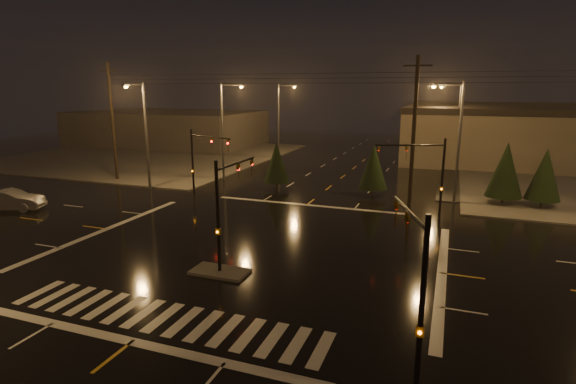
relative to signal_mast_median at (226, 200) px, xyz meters
The scene contains 23 objects.
ground 4.85m from the signal_mast_median, 90.00° to the left, with size 140.00×140.00×0.00m, color black.
sidewalk_nw 44.80m from the signal_mast_median, 132.21° to the left, with size 36.00×36.00×0.12m, color #484540.
median_island 3.79m from the signal_mast_median, 90.00° to the right, with size 3.00×1.60×0.15m, color #484540.
crosswalk 7.01m from the signal_mast_median, 90.00° to the right, with size 15.00×2.60×0.01m, color beige.
stop_bar_near 8.77m from the signal_mast_median, 90.00° to the right, with size 16.00×0.50×0.01m, color beige.
stop_bar_far 14.56m from the signal_mast_median, 90.00° to the left, with size 16.00×0.50×0.01m, color beige.
commercial_block 57.07m from the signal_mast_median, 127.83° to the left, with size 30.00×18.00×5.60m, color #433D3B.
signal_mast_median is the anchor object (origin of this frame).
signal_mast_ne 16.27m from the signal_mast_median, 54.28° to the left, with size 4.84×1.86×6.00m.
signal_mast_nw 16.27m from the signal_mast_median, 125.72° to the left, with size 4.84×1.86×6.00m.
signal_mast_se 12.22m from the signal_mast_median, 33.15° to the right, with size 1.55×3.87×6.00m.
streetlight_1 23.94m from the signal_mast_median, 117.96° to the left, with size 2.77×0.32×10.00m.
streetlight_2 38.78m from the signal_mast_median, 106.79° to the left, with size 2.77×0.32×10.00m.
streetlight_3 22.20m from the signal_mast_median, 59.61° to the left, with size 2.77×0.32×10.00m.
streetlight_4 40.69m from the signal_mast_median, 74.03° to the left, with size 2.77×0.32×10.00m.
streetlight_5 21.53m from the signal_mast_median, 138.30° to the left, with size 0.32×2.77×10.00m.
utility_pole_0 27.95m from the signal_mast_median, 142.19° to the left, with size 2.20×0.32×12.00m.
utility_pole_1 19.00m from the signal_mast_median, 64.89° to the left, with size 2.20×0.32×12.00m.
conifer_0 25.05m from the signal_mast_median, 52.39° to the left, with size 2.90×2.90×5.23m.
conifer_1 26.80m from the signal_mast_median, 47.41° to the left, with size 2.68×2.68×4.88m.
conifer_3 19.41m from the signal_mast_median, 103.67° to the left, with size 2.46×2.46×4.54m.
conifer_4 19.72m from the signal_mast_median, 76.64° to the left, with size 2.57×2.57×4.71m.
car_crossing 22.30m from the signal_mast_median, 168.71° to the left, with size 1.79×5.13×1.69m, color #5A5C62.
Camera 1 is at (10.97, -23.48, 9.53)m, focal length 28.00 mm.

